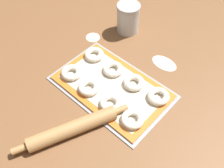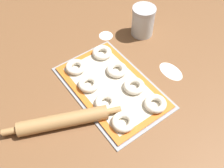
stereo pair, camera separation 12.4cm
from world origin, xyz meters
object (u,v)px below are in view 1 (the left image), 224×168
object	(u,v)px
bagel_front_mid_left	(89,87)
bagel_back_far_left	(94,55)
bagel_front_mid_right	(111,103)
baking_tray	(112,87)
flour_canister	(128,18)
bagel_back_far_right	(158,96)
bagel_front_far_right	(132,119)
bagel_back_mid_left	(113,69)
bagel_front_far_left	(71,73)
bagel_back_mid_right	(134,83)
rolling_pin	(73,128)

from	to	relation	value
bagel_front_mid_left	bagel_back_far_left	bearing A→B (deg)	128.27
bagel_front_mid_right	bagel_back_far_left	world-z (taller)	same
baking_tray	bagel_front_mid_left	bearing A→B (deg)	-126.67
flour_canister	baking_tray	bearing A→B (deg)	-59.44
bagel_back_far_right	flour_canister	size ratio (longest dim) A/B	0.60
flour_canister	bagel_front_far_right	bearing A→B (deg)	-47.80
bagel_back_mid_left	bagel_back_far_right	world-z (taller)	same
bagel_front_far_left	bagel_back_mid_right	distance (m)	0.25
bagel_back_far_left	bagel_back_far_right	bearing A→B (deg)	0.89
bagel_back_mid_right	flour_canister	world-z (taller)	flour_canister
bagel_front_far_right	baking_tray	bearing A→B (deg)	156.71
bagel_back_far_right	flour_canister	distance (m)	0.42
bagel_front_far_right	bagel_back_far_left	distance (m)	0.35
bagel_front_far_left	flour_canister	world-z (taller)	flour_canister
bagel_back_mid_left	bagel_back_mid_right	distance (m)	0.11
rolling_pin	bagel_back_mid_left	bearing A→B (deg)	105.51
bagel_front_mid_left	rolling_pin	world-z (taller)	rolling_pin
bagel_back_mid_left	bagel_back_mid_right	xyz separation A→B (m)	(0.11, 0.00, 0.00)
bagel_front_far_right	rolling_pin	distance (m)	0.21
bagel_front_mid_right	bagel_back_mid_left	bearing A→B (deg)	129.28
bagel_front_mid_left	bagel_back_mid_left	size ratio (longest dim) A/B	1.00
baking_tray	bagel_front_far_left	bearing A→B (deg)	-157.21
baking_tray	bagel_front_mid_left	size ratio (longest dim) A/B	5.50
baking_tray	bagel_front_mid_right	world-z (taller)	bagel_front_mid_right
bagel_front_far_left	flour_canister	size ratio (longest dim) A/B	0.60
rolling_pin	bagel_back_far_right	bearing A→B (deg)	66.26
baking_tray	rolling_pin	xyz separation A→B (m)	(0.03, -0.23, 0.02)
baking_tray	bagel_front_mid_right	distance (m)	0.09
baking_tray	bagel_back_mid_left	xyz separation A→B (m)	(-0.05, 0.06, 0.02)
bagel_front_far_right	bagel_front_far_left	bearing A→B (deg)	179.73
bagel_back_far_left	bagel_back_mid_left	size ratio (longest dim) A/B	1.00
bagel_front_mid_right	bagel_back_far_left	xyz separation A→B (m)	(-0.22, 0.14, 0.00)
bagel_front_far_left	bagel_back_mid_right	world-z (taller)	same
baking_tray	bagel_back_mid_right	bearing A→B (deg)	47.22
baking_tray	bagel_front_mid_right	size ratio (longest dim) A/B	5.50
bagel_back_far_left	flour_canister	xyz separation A→B (m)	(-0.02, 0.24, 0.05)
bagel_front_far_left	baking_tray	bearing A→B (deg)	22.79
bagel_front_mid_left	rolling_pin	distance (m)	0.18
bagel_back_mid_left	bagel_back_mid_right	size ratio (longest dim) A/B	1.00
bagel_back_mid_left	bagel_front_far_left	bearing A→B (deg)	-131.12
baking_tray	bagel_back_mid_left	size ratio (longest dim) A/B	5.50
bagel_front_mid_left	bagel_back_far_right	xyz separation A→B (m)	(0.22, 0.14, 0.00)
bagel_front_far_left	flour_canister	bearing A→B (deg)	93.32
bagel_front_mid_left	bagel_front_mid_right	world-z (taller)	same
bagel_back_far_left	bagel_back_mid_left	bearing A→B (deg)	-3.88
bagel_front_far_left	bagel_back_far_right	distance (m)	0.35
bagel_back_far_left	rolling_pin	size ratio (longest dim) A/B	0.21
bagel_front_mid_left	bagel_back_mid_right	world-z (taller)	same
baking_tray	bagel_back_mid_left	bearing A→B (deg)	129.15
baking_tray	bagel_back_far_right	size ratio (longest dim) A/B	5.50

